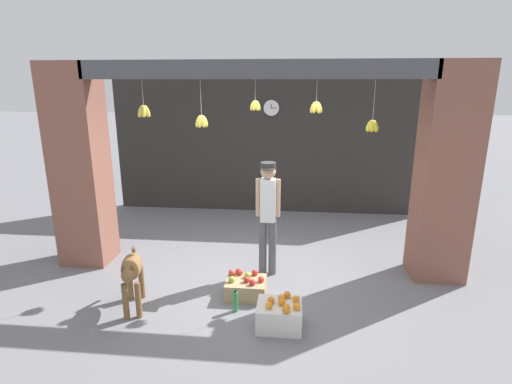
% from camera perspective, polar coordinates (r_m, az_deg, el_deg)
% --- Properties ---
extents(ground_plane, '(60.00, 60.00, 0.00)m').
position_cam_1_polar(ground_plane, '(5.86, -0.44, -11.87)').
color(ground_plane, slate).
extents(shop_back_wall, '(6.48, 0.12, 2.96)m').
position_cam_1_polar(shop_back_wall, '(8.36, 1.78, 7.16)').
color(shop_back_wall, '#2D2B28').
rests_on(shop_back_wall, ground_plane).
extents(shop_pillar_left, '(0.70, 0.60, 2.96)m').
position_cam_1_polar(shop_pillar_left, '(6.43, -23.82, 3.30)').
color(shop_pillar_left, brown).
rests_on(shop_pillar_left, ground_plane).
extents(shop_pillar_right, '(0.70, 0.60, 2.96)m').
position_cam_1_polar(shop_pillar_right, '(5.96, 25.46, 2.25)').
color(shop_pillar_right, brown).
rests_on(shop_pillar_right, ground_plane).
extents(storefront_awning, '(4.58, 0.26, 0.91)m').
position_cam_1_polar(storefront_awning, '(5.33, -0.36, 16.72)').
color(storefront_awning, '#4C4C51').
extents(dog, '(0.40, 0.86, 0.73)m').
position_cam_1_polar(dog, '(5.08, -17.33, -10.78)').
color(dog, brown).
rests_on(dog, ground_plane).
extents(shopkeeper, '(0.34, 0.27, 1.64)m').
position_cam_1_polar(shopkeeper, '(5.56, 1.71, -2.60)').
color(shopkeeper, '#56565B').
rests_on(shopkeeper, ground_plane).
extents(fruit_crate_oranges, '(0.50, 0.41, 0.36)m').
position_cam_1_polar(fruit_crate_oranges, '(4.72, 3.39, -17.09)').
color(fruit_crate_oranges, silver).
rests_on(fruit_crate_oranges, ground_plane).
extents(fruit_crate_apples, '(0.51, 0.43, 0.30)m').
position_cam_1_polar(fruit_crate_apples, '(5.32, -1.45, -13.39)').
color(fruit_crate_apples, tan).
rests_on(fruit_crate_apples, ground_plane).
extents(water_bottle, '(0.07, 0.07, 0.29)m').
position_cam_1_polar(water_bottle, '(5.00, -2.96, -15.33)').
color(water_bottle, '#38934C').
rests_on(water_bottle, ground_plane).
extents(wall_clock, '(0.33, 0.03, 0.33)m').
position_cam_1_polar(wall_clock, '(8.21, 2.21, 11.91)').
color(wall_clock, black).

